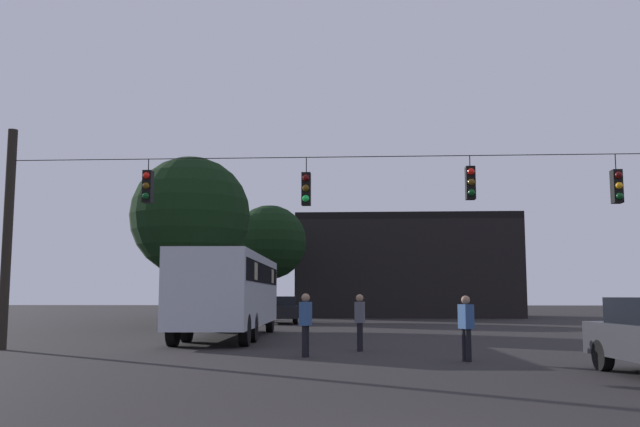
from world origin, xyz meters
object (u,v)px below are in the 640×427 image
at_px(city_bus, 230,287).
at_px(tree_left_silhouette, 270,242).
at_px(pedestrian_crossing_left, 360,319).
at_px(pedestrian_crossing_center, 466,324).
at_px(car_far_left, 281,309).
at_px(tree_right_far, 191,216).
at_px(tree_behind_building, 176,226).
at_px(pedestrian_crossing_right, 306,321).

bearing_deg(city_bus, tree_left_silhouette, 92.90).
distance_m(pedestrian_crossing_left, pedestrian_crossing_center, 3.91).
bearing_deg(car_far_left, tree_left_silhouette, 105.15).
distance_m(city_bus, tree_right_far, 9.44).
distance_m(tree_left_silhouette, tree_right_far, 10.88).
bearing_deg(pedestrian_crossing_center, tree_right_far, 123.00).
height_order(pedestrian_crossing_left, tree_behind_building, tree_behind_building).
xyz_separation_m(car_far_left, pedestrian_crossing_center, (6.93, -22.35, 0.08)).
distance_m(car_far_left, tree_behind_building, 11.90).
bearing_deg(pedestrian_crossing_left, pedestrian_crossing_right, -125.22).
bearing_deg(tree_right_far, city_bus, -66.20).
height_order(pedestrian_crossing_left, pedestrian_crossing_right, pedestrian_crossing_right).
bearing_deg(tree_behind_building, tree_right_far, -71.97).
bearing_deg(pedestrian_crossing_center, car_far_left, 107.22).
distance_m(car_far_left, tree_left_silhouette, 6.55).
bearing_deg(pedestrian_crossing_right, pedestrian_crossing_left, 54.78).
bearing_deg(pedestrian_crossing_right, tree_behind_building, 111.29).
bearing_deg(pedestrian_crossing_right, city_bus, 113.81).
distance_m(tree_behind_building, tree_right_far, 13.27).
bearing_deg(tree_behind_building, pedestrian_crossing_center, -62.97).
bearing_deg(tree_behind_building, pedestrian_crossing_left, -64.74).
bearing_deg(pedestrian_crossing_right, tree_left_silhouette, 99.37).
distance_m(city_bus, tree_behind_building, 22.38).
height_order(city_bus, pedestrian_crossing_center, city_bus).
relative_size(pedestrian_crossing_left, tree_left_silhouette, 0.22).
bearing_deg(pedestrian_crossing_left, tree_right_far, 121.24).
bearing_deg(pedestrian_crossing_left, car_far_left, 102.80).
bearing_deg(tree_behind_building, car_far_left, -40.82).
bearing_deg(city_bus, pedestrian_crossing_right, -66.19).
height_order(car_far_left, tree_left_silhouette, tree_left_silhouette).
bearing_deg(pedestrian_crossing_center, pedestrian_crossing_right, 165.54).
bearing_deg(pedestrian_crossing_left, city_bus, 129.96).
height_order(car_far_left, pedestrian_crossing_center, pedestrian_crossing_center).
bearing_deg(car_far_left, city_bus, -91.59).
bearing_deg(tree_right_far, car_far_left, 55.53).
distance_m(car_far_left, pedestrian_crossing_right, 21.56).
relative_size(car_far_left, tree_right_far, 0.53).
xyz_separation_m(pedestrian_crossing_center, tree_behind_building, (-14.93, 29.26, 5.39)).
relative_size(car_far_left, pedestrian_crossing_center, 2.88).
xyz_separation_m(city_bus, pedestrian_crossing_right, (3.39, -7.68, -0.96)).
bearing_deg(tree_left_silhouette, city_bus, -87.10).
distance_m(city_bus, pedestrian_crossing_right, 8.45).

